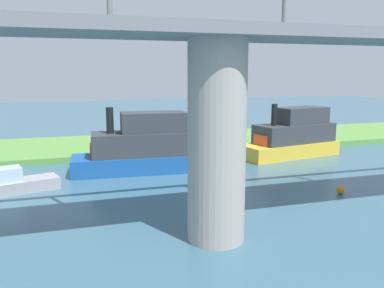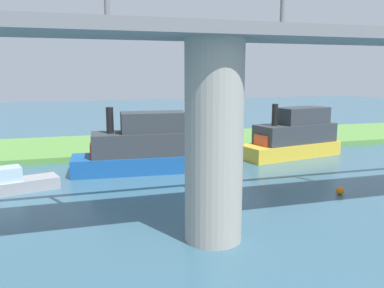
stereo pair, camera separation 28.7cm
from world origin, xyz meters
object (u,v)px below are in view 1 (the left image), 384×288
Objects in this scene: skiff_small at (141,148)px; bridge_pylon at (217,143)px; person_on_bank at (196,137)px; motorboat_white at (15,183)px; marker_buoy at (341,190)px; mooring_post at (233,140)px; riverboat_paddlewheel at (293,137)px.

bridge_pylon is at bearing 93.77° from skiff_small.
bridge_pylon is 22.76m from person_on_bank.
motorboat_white is (8.74, 3.08, -1.27)m from skiff_small.
marker_buoy is at bearing 102.40° from person_on_bank.
skiff_small is (7.00, 7.88, 0.66)m from person_on_bank.
mooring_post is 5.96m from riverboat_paddlewheel.
riverboat_paddlewheel is (-7.23, 6.20, 0.60)m from person_on_bank.
marker_buoy is (-9.95, -4.13, -4.23)m from bridge_pylon.
person_on_bank is (-6.09, -21.68, -3.28)m from bridge_pylon.
bridge_pylon is 6.45× the size of person_on_bank.
bridge_pylon reaches higher than skiff_small.
bridge_pylon reaches higher than motorboat_white.
riverboat_paddlewheel is (-4.11, 4.24, 0.81)m from mooring_post.
mooring_post is (-3.13, 1.96, -0.21)m from person_on_bank.
marker_buoy is (-0.73, 15.59, -0.74)m from mooring_post.
mooring_post is 1.96× the size of marker_buoy.
riverboat_paddlewheel is at bearing -130.72° from bridge_pylon.
motorboat_white is at bearing -18.60° from marker_buoy.
riverboat_paddlewheel is 1.89× the size of motorboat_white.
marker_buoy is (3.38, 11.35, -1.55)m from riverboat_paddlewheel.
mooring_post is 0.10× the size of riverboat_paddlewheel.
motorboat_white is (9.65, -10.72, -3.89)m from bridge_pylon.
riverboat_paddlewheel is 19.93× the size of marker_buoy.
bridge_pylon is 9.17× the size of mooring_post.
person_on_bank reaches higher than motorboat_white.
person_on_bank is 1.42× the size of mooring_post.
skiff_small reaches higher than riverboat_paddlewheel.
bridge_pylon is 0.90× the size of riverboat_paddlewheel.
bridge_pylon reaches higher than riverboat_paddlewheel.
motorboat_white is at bearing 11.70° from riverboat_paddlewheel.
skiff_small reaches higher than mooring_post.
skiff_small is at bearing 30.29° from mooring_post.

